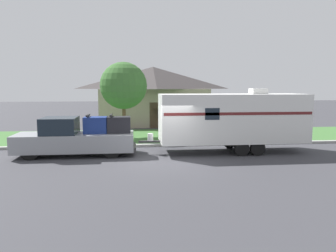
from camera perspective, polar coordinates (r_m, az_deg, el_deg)
ground_plane at (r=14.99m, az=-0.01°, el=-6.15°), size 120.00×120.00×0.00m
curb_strip at (r=18.63m, az=-1.27°, el=-3.33°), size 80.00×0.30×0.14m
lawn_strip at (r=22.23m, az=-2.09°, el=-1.80°), size 80.00×7.00×0.03m
house_across_street at (r=29.48m, az=-2.60°, el=5.49°), size 9.84×6.58×5.10m
pickup_truck at (r=16.71m, az=-15.68°, el=-1.98°), size 5.82×1.94×2.02m
travel_trailer at (r=17.15m, az=11.14°, el=1.39°), size 8.55×2.36×3.28m
mailbox at (r=19.65m, az=1.67°, el=-0.18°), size 0.48×0.20×1.24m
tree_in_yard at (r=21.72m, az=-7.75°, el=6.96°), size 3.07×3.07×4.97m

